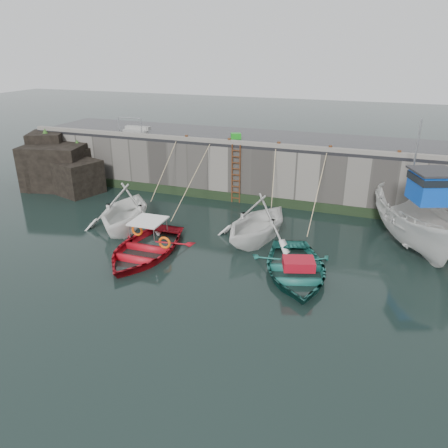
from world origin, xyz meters
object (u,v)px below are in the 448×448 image
(bollard_a, at_px, (186,138))
(bollard_c, at_px, (279,144))
(bollard_d, at_px, (330,148))
(bollard_e, at_px, (399,153))
(boat_near_blacktrim, at_px, (257,240))
(fish_crate, at_px, (236,136))
(ladder, at_px, (236,174))
(bollard_b, at_px, (229,141))
(boat_near_blue, at_px, (145,254))
(boat_near_white, at_px, (126,228))
(boat_near_navy, at_px, (295,274))
(boat_far_white, at_px, (418,222))

(bollard_a, height_order, bollard_c, same)
(bollard_d, height_order, bollard_e, same)
(boat_near_blacktrim, bearing_deg, fish_crate, 130.53)
(ladder, xyz_separation_m, bollard_b, (-0.50, 0.34, 1.71))
(boat_near_blue, distance_m, boat_near_blacktrim, 4.96)
(boat_near_white, bearing_deg, boat_near_blacktrim, -6.32)
(boat_near_blacktrim, relative_size, fish_crate, 8.06)
(boat_near_blue, distance_m, bollard_b, 8.45)
(fish_crate, bearing_deg, boat_near_blacktrim, -86.93)
(boat_near_white, height_order, fish_crate, fish_crate)
(bollard_a, bearing_deg, bollard_d, 0.00)
(bollard_c, bearing_deg, bollard_b, 180.00)
(boat_near_white, height_order, bollard_d, bollard_d)
(ladder, bearing_deg, bollard_d, 4.00)
(ladder, xyz_separation_m, bollard_c, (2.20, 0.34, 1.71))
(ladder, distance_m, bollard_e, 8.19)
(boat_near_blue, relative_size, boat_near_navy, 1.02)
(boat_near_blacktrim, distance_m, bollard_c, 5.84)
(boat_near_blue, height_order, fish_crate, fish_crate)
(boat_near_navy, bearing_deg, bollard_d, 71.53)
(boat_near_blacktrim, distance_m, bollard_e, 8.02)
(bollard_a, bearing_deg, boat_near_blue, -79.21)
(boat_far_white, xyz_separation_m, bollard_b, (-9.55, 2.96, 2.22))
(boat_near_blacktrim, relative_size, bollard_d, 16.17)
(ladder, height_order, boat_near_blacktrim, ladder)
(boat_near_white, height_order, bollard_e, bollard_e)
(boat_far_white, bearing_deg, bollard_e, 88.06)
(fish_crate, bearing_deg, boat_far_white, -47.37)
(fish_crate, distance_m, bollard_e, 8.66)
(bollard_e, bearing_deg, bollard_b, 180.00)
(bollard_b, bearing_deg, boat_far_white, -17.21)
(boat_near_blue, height_order, boat_near_blacktrim, boat_near_blacktrim)
(ladder, xyz_separation_m, bollard_a, (-3.00, 0.34, 1.71))
(bollard_b, relative_size, bollard_d, 1.00)
(bollard_b, bearing_deg, boat_near_blacktrim, -58.15)
(ladder, bearing_deg, boat_far_white, -16.16)
(bollard_b, height_order, bollard_c, same)
(boat_near_white, distance_m, fish_crate, 8.28)
(bollard_a, bearing_deg, bollard_b, 0.00)
(ladder, height_order, boat_near_blue, ladder)
(boat_near_white, xyz_separation_m, boat_near_navy, (8.42, -1.71, 0.00))
(boat_near_white, height_order, boat_far_white, boat_far_white)
(boat_near_blue, distance_m, boat_near_navy, 6.23)
(ladder, height_order, bollard_d, bollard_d)
(ladder, height_order, boat_far_white, boat_far_white)
(boat_near_blue, xyz_separation_m, fish_crate, (0.97, 9.01, 3.32))
(bollard_a, bearing_deg, ladder, -6.38)
(boat_near_blue, relative_size, bollard_c, 17.42)
(fish_crate, bearing_deg, bollard_e, -32.11)
(bollard_a, relative_size, bollard_d, 1.00)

